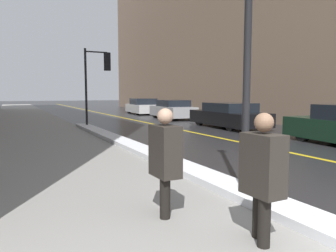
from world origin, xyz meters
name	(u,v)px	position (x,y,z in m)	size (l,w,h in m)	color
sidewalk_slab	(37,129)	(-2.00, 15.00, 0.01)	(4.00, 80.00, 0.01)	gray
road_centre_stripe	(152,124)	(4.00, 15.00, 0.00)	(0.16, 80.00, 0.00)	gold
snow_bank_curb	(142,150)	(0.19, 6.93, 0.07)	(0.62, 16.94, 0.14)	white
building_facade_right	(217,32)	(13.00, 22.00, 6.93)	(6.00, 36.00, 13.86)	#846B56
traffic_light_near	(99,71)	(0.97, 14.68, 2.82)	(1.31, 0.32, 3.89)	black
pedestrian_in_glasses	(263,172)	(-0.70, 1.00, 0.82)	(0.29, 0.49, 1.48)	black
pedestrian_nearside	(165,157)	(-1.31, 2.22, 0.83)	(0.30, 0.49, 1.49)	black
parked_car_black	(228,116)	(6.66, 11.58, 0.59)	(2.13, 4.85, 1.23)	black
parked_car_silver	(173,110)	(6.75, 17.92, 0.61)	(2.00, 4.38, 1.26)	#B2B2B7
parked_car_white	(143,107)	(6.86, 23.59, 0.60)	(2.18, 4.29, 1.29)	silver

